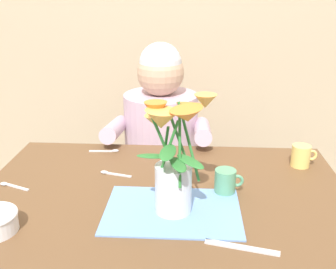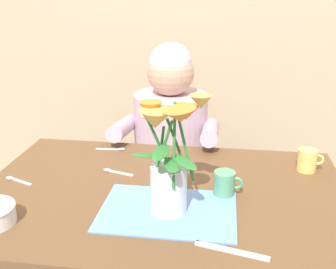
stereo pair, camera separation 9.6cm
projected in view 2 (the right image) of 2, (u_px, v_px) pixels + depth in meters
The scene contains 11 objects.
wood_panel_backdrop at pixel (193, 8), 2.11m from camera, with size 4.00×0.10×2.50m, color tan.
dining_table at pixel (163, 217), 1.34m from camera, with size 1.20×0.80×0.74m.
seated_person at pixel (170, 162), 1.95m from camera, with size 0.45×0.47×1.14m.
striped_placemat at pixel (168, 211), 1.19m from camera, with size 0.40×0.28×0.01m, color #6B93D1.
flower_vase at pixel (169, 155), 1.13m from camera, with size 0.23×0.23×0.35m.
dinner_knife at pixel (232, 251), 1.02m from camera, with size 0.19×0.02×0.01m, color silver.
coffee_cup at pixel (308, 160), 1.45m from camera, with size 0.09×0.07×0.08m.
tea_cup at pixel (225, 184), 1.28m from camera, with size 0.09×0.07×0.08m.
spoon_0 at pixel (113, 171), 1.44m from camera, with size 0.12×0.05×0.01m.
spoon_1 at pixel (14, 180), 1.38m from camera, with size 0.12×0.06×0.01m.
spoon_2 at pixel (115, 149), 1.64m from camera, with size 0.12×0.02×0.01m.
Camera 2 is at (0.18, -1.15, 1.37)m, focal length 43.27 mm.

